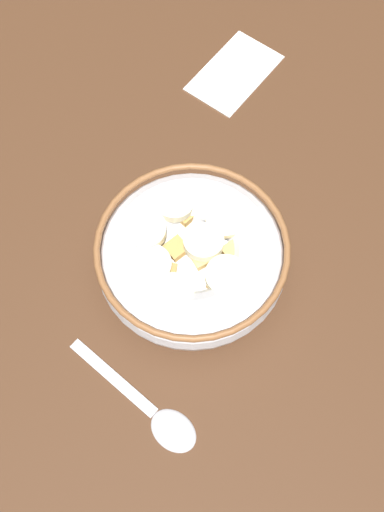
% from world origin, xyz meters
% --- Properties ---
extents(ground_plane, '(1.04, 1.04, 0.02)m').
position_xyz_m(ground_plane, '(0.00, 0.00, -0.01)').
color(ground_plane, '#472B19').
extents(cereal_bowl, '(0.17, 0.17, 0.05)m').
position_xyz_m(cereal_bowl, '(-0.00, -0.00, 0.03)').
color(cereal_bowl, silver).
rests_on(cereal_bowl, ground_plane).
extents(spoon, '(0.06, 0.14, 0.01)m').
position_xyz_m(spoon, '(0.14, 0.02, 0.00)').
color(spoon, '#B7B7BC').
rests_on(spoon, ground_plane).
extents(folded_napkin, '(0.12, 0.09, 0.00)m').
position_xyz_m(folded_napkin, '(-0.23, -0.04, 0.00)').
color(folded_napkin, white).
rests_on(folded_napkin, ground_plane).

